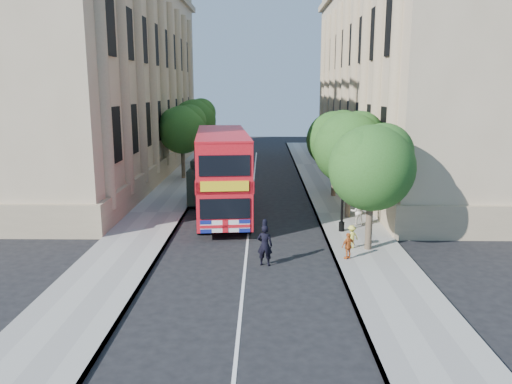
{
  "coord_description": "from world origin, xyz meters",
  "views": [
    {
      "loc": [
        0.76,
        -19.83,
        7.66
      ],
      "look_at": [
        0.41,
        5.76,
        2.3
      ],
      "focal_mm": 35.0,
      "sensor_mm": 36.0,
      "label": 1
    }
  ],
  "objects_px": {
    "double_decker_bus": "(222,171)",
    "box_van": "(209,182)",
    "lamp_post": "(343,187)",
    "police_constable": "(265,245)",
    "woman_pedestrian": "(357,211)"
  },
  "relations": [
    {
      "from": "lamp_post",
      "to": "box_van",
      "type": "distance_m",
      "value": 10.78
    },
    {
      "from": "box_van",
      "to": "police_constable",
      "type": "relative_size",
      "value": 2.83
    },
    {
      "from": "double_decker_bus",
      "to": "police_constable",
      "type": "bearing_deg",
      "value": -79.54
    },
    {
      "from": "police_constable",
      "to": "woman_pedestrian",
      "type": "height_order",
      "value": "police_constable"
    },
    {
      "from": "box_van",
      "to": "woman_pedestrian",
      "type": "xyz_separation_m",
      "value": [
        8.96,
        -5.97,
        -0.55
      ]
    },
    {
      "from": "police_constable",
      "to": "woman_pedestrian",
      "type": "relative_size",
      "value": 1.19
    },
    {
      "from": "box_van",
      "to": "woman_pedestrian",
      "type": "distance_m",
      "value": 10.78
    },
    {
      "from": "lamp_post",
      "to": "woman_pedestrian",
      "type": "height_order",
      "value": "lamp_post"
    },
    {
      "from": "lamp_post",
      "to": "box_van",
      "type": "height_order",
      "value": "lamp_post"
    },
    {
      "from": "double_decker_bus",
      "to": "box_van",
      "type": "bearing_deg",
      "value": 102.95
    },
    {
      "from": "double_decker_bus",
      "to": "box_van",
      "type": "xyz_separation_m",
      "value": [
        -1.24,
        3.62,
        -1.33
      ]
    },
    {
      "from": "double_decker_bus",
      "to": "box_van",
      "type": "distance_m",
      "value": 4.05
    },
    {
      "from": "box_van",
      "to": "police_constable",
      "type": "height_order",
      "value": "box_van"
    },
    {
      "from": "double_decker_bus",
      "to": "woman_pedestrian",
      "type": "relative_size",
      "value": 7.13
    },
    {
      "from": "police_constable",
      "to": "woman_pedestrian",
      "type": "distance_m",
      "value": 8.16
    }
  ]
}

